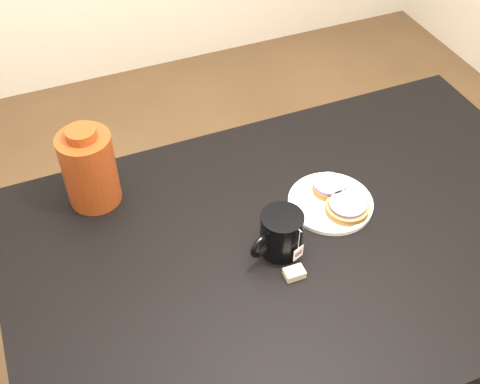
# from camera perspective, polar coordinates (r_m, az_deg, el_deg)

# --- Properties ---
(table) EXTENTS (1.40, 0.90, 0.75)m
(table) POSITION_cam_1_polar(r_m,az_deg,el_deg) (1.50, 6.09, -6.39)
(table) COLOR black
(table) RESTS_ON ground_plane
(plate) EXTENTS (0.21, 0.21, 0.02)m
(plate) POSITION_cam_1_polar(r_m,az_deg,el_deg) (1.51, 8.57, -0.96)
(plate) COLOR white
(plate) RESTS_ON table
(bagel_back) EXTENTS (0.09, 0.09, 0.03)m
(bagel_back) POSITION_cam_1_polar(r_m,az_deg,el_deg) (1.53, 8.46, 0.51)
(bagel_back) COLOR brown
(bagel_back) RESTS_ON plate
(bagel_front) EXTENTS (0.15, 0.15, 0.03)m
(bagel_front) POSITION_cam_1_polar(r_m,az_deg,el_deg) (1.48, 10.12, -1.43)
(bagel_front) COLOR brown
(bagel_front) RESTS_ON plate
(mug) EXTENTS (0.15, 0.13, 0.11)m
(mug) POSITION_cam_1_polar(r_m,az_deg,el_deg) (1.36, 3.87, -3.94)
(mug) COLOR black
(mug) RESTS_ON table
(teabag_pouch) EXTENTS (0.05, 0.03, 0.02)m
(teabag_pouch) POSITION_cam_1_polar(r_m,az_deg,el_deg) (1.35, 5.17, -7.66)
(teabag_pouch) COLOR #C6B793
(teabag_pouch) RESTS_ON table
(bagel_package) EXTENTS (0.16, 0.16, 0.22)m
(bagel_package) POSITION_cam_1_polar(r_m,az_deg,el_deg) (1.49, -14.10, 2.22)
(bagel_package) COLOR #60200C
(bagel_package) RESTS_ON table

